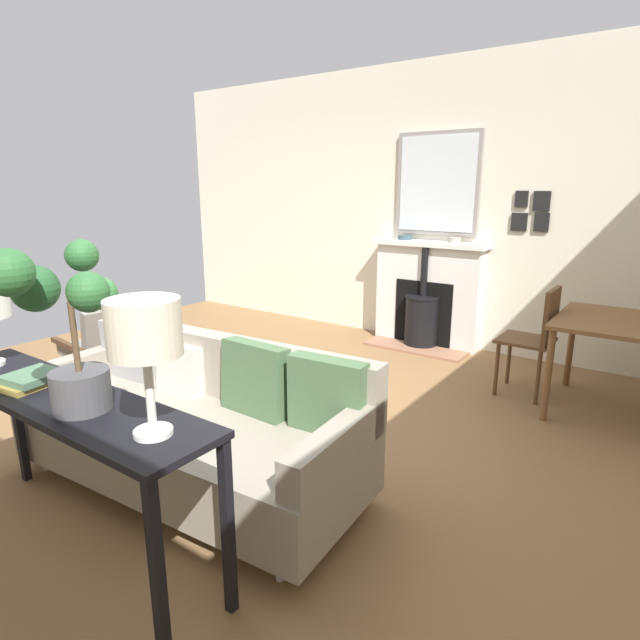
% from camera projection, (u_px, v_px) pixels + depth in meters
% --- Properties ---
extents(ground_plane, '(5.54, 6.39, 0.01)m').
position_uv_depth(ground_plane, '(230.00, 421.00, 3.77)').
color(ground_plane, olive).
extents(wall_left, '(0.12, 6.39, 2.89)m').
position_uv_depth(wall_left, '(406.00, 207.00, 5.59)').
color(wall_left, silver).
rests_on(wall_left, ground).
extents(fireplace, '(0.55, 1.20, 1.11)m').
position_uv_depth(fireplace, '(426.00, 300.00, 5.46)').
color(fireplace, '#93664C').
rests_on(fireplace, ground).
extents(mirror_over_mantel, '(0.04, 0.88, 1.03)m').
position_uv_depth(mirror_over_mantel, '(437.00, 184.00, 5.25)').
color(mirror_over_mantel, gray).
extents(mantel_bowl_near, '(0.15, 0.15, 0.05)m').
position_uv_depth(mantel_bowl_near, '(405.00, 237.00, 5.48)').
color(mantel_bowl_near, '#334C56').
rests_on(mantel_bowl_near, fireplace).
extents(mantel_bowl_far, '(0.12, 0.12, 0.05)m').
position_uv_depth(mantel_bowl_far, '(454.00, 240.00, 5.17)').
color(mantel_bowl_far, '#9E9384').
rests_on(mantel_bowl_far, fireplace).
extents(sofa, '(0.97, 2.08, 0.83)m').
position_uv_depth(sofa, '(197.00, 424.00, 2.91)').
color(sofa, '#B2B2B7').
rests_on(sofa, ground).
extents(ottoman, '(0.67, 0.80, 0.39)m').
position_uv_depth(ottoman, '(280.00, 380.00, 3.89)').
color(ottoman, '#B2B2B7').
rests_on(ottoman, ground).
extents(armchair_accent, '(0.73, 0.66, 0.77)m').
position_uv_depth(armchair_accent, '(113.00, 342.00, 4.15)').
color(armchair_accent, '#4C3321').
rests_on(armchair_accent, ground).
extents(console_table, '(0.39, 1.71, 0.79)m').
position_uv_depth(console_table, '(61.00, 414.00, 2.24)').
color(console_table, black).
rests_on(console_table, ground).
extents(table_lamp_far_end, '(0.26, 0.26, 0.50)m').
position_uv_depth(table_lamp_far_end, '(144.00, 332.00, 1.76)').
color(table_lamp_far_end, white).
rests_on(table_lamp_far_end, console_table).
extents(potted_plant, '(0.50, 0.45, 0.67)m').
position_uv_depth(potted_plant, '(62.00, 317.00, 1.95)').
color(potted_plant, '#4C4C51').
rests_on(potted_plant, console_table).
extents(book_stack, '(0.30, 0.22, 0.06)m').
position_uv_depth(book_stack, '(34.00, 379.00, 2.31)').
color(book_stack, olive).
rests_on(book_stack, console_table).
extents(dining_table, '(0.94, 0.73, 0.72)m').
position_uv_depth(dining_table, '(610.00, 333.00, 3.77)').
color(dining_table, brown).
rests_on(dining_table, ground).
extents(dining_chair_near_fireplace, '(0.41, 0.41, 0.90)m').
position_uv_depth(dining_chair_near_fireplace, '(537.00, 333.00, 4.07)').
color(dining_chair_near_fireplace, brown).
rests_on(dining_chair_near_fireplace, ground).
extents(photo_gallery_row, '(0.02, 0.34, 0.37)m').
position_uv_depth(photo_gallery_row, '(532.00, 212.00, 4.80)').
color(photo_gallery_row, black).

